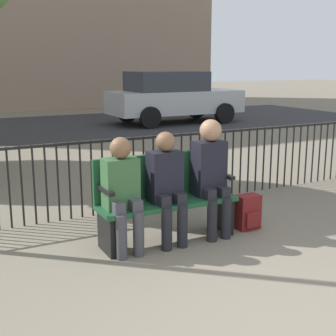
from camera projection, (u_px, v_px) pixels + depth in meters
park_bench at (165, 195)px, 4.98m from camera, size 1.50×0.45×0.92m
seated_person_0 at (123, 189)px, 4.59m from camera, size 0.34×0.39×1.17m
seated_person_1 at (167, 182)px, 4.82m from camera, size 0.34×0.39×1.19m
seated_person_2 at (211, 171)px, 5.05m from camera, size 0.34×0.39×1.28m
backpack at (248, 212)px, 5.35m from camera, size 0.27×0.21×0.40m
fence_railing at (124, 169)px, 5.92m from camera, size 9.01×0.03×0.95m
street_surface at (11, 129)px, 13.58m from camera, size 24.00×6.00×0.01m
parked_car_0 at (173, 96)px, 14.80m from camera, size 4.20×1.94×1.62m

